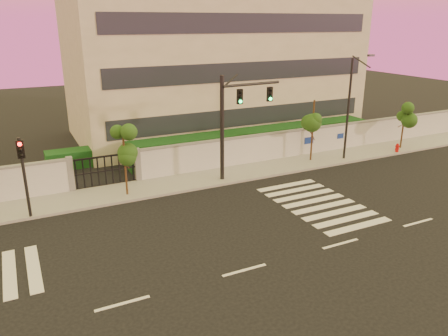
{
  "coord_description": "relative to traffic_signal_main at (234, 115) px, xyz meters",
  "views": [
    {
      "loc": [
        -7.63,
        -13.53,
        9.64
      ],
      "look_at": [
        2.04,
        6.0,
        2.29
      ],
      "focal_mm": 35.0,
      "sensor_mm": 36.0,
      "label": 1
    }
  ],
  "objects": [
    {
      "name": "street_tree_f",
      "position": [
        14.97,
        0.22,
        -1.39
      ],
      "size": [
        1.51,
        1.2,
        3.79
      ],
      "color": "#382314",
      "rests_on": "ground"
    },
    {
      "name": "street_tree_d",
      "position": [
        -6.87,
        0.14,
        -1.16
      ],
      "size": [
        1.45,
        1.15,
        4.1
      ],
      "color": "#382314",
      "rests_on": "ground"
    },
    {
      "name": "traffic_signal_secondary",
      "position": [
        -12.1,
        -0.65,
        -1.45
      ],
      "size": [
        0.33,
        0.33,
        4.3
      ],
      "rotation": [
        0.0,
        0.0,
        0.05
      ],
      "color": "black",
      "rests_on": "ground"
    },
    {
      "name": "streetlight_east",
      "position": [
        9.06,
        -0.14,
        -0.07
      ],
      "size": [
        0.45,
        1.83,
        7.61
      ],
      "color": "black",
      "rests_on": "ground"
    },
    {
      "name": "hedge_row",
      "position": [
        -3.47,
        4.94,
        -3.37
      ],
      "size": [
        41.0,
        4.25,
        1.8
      ],
      "color": "black",
      "rests_on": "ground"
    },
    {
      "name": "fire_hydrant",
      "position": [
        13.77,
        -0.54,
        -3.78
      ],
      "size": [
        0.32,
        0.31,
        0.82
      ],
      "rotation": [
        0.0,
        0.0,
        -0.42
      ],
      "color": "#BB0E0C",
      "rests_on": "ground"
    },
    {
      "name": "traffic_signal_main",
      "position": [
        0.0,
        0.0,
        0.0
      ],
      "size": [
        4.19,
        0.5,
        6.62
      ],
      "rotation": [
        0.0,
        0.0,
        0.07
      ],
      "color": "black",
      "rests_on": "ground"
    },
    {
      "name": "ground",
      "position": [
        -4.64,
        -9.8,
        -4.19
      ],
      "size": [
        120.0,
        120.0,
        0.0
      ],
      "primitive_type": "plane",
      "color": "black",
      "rests_on": "ground"
    },
    {
      "name": "street_tree_e",
      "position": [
        6.67,
        0.8,
        -0.89
      ],
      "size": [
        1.6,
        1.28,
        4.48
      ],
      "color": "#382314",
      "rests_on": "ground"
    },
    {
      "name": "road_markings",
      "position": [
        -6.22,
        -6.04,
        -4.18
      ],
      "size": [
        57.0,
        7.62,
        0.02
      ],
      "color": "silver",
      "rests_on": "ground"
    },
    {
      "name": "perimeter_wall",
      "position": [
        -4.53,
        2.2,
        -3.12
      ],
      "size": [
        60.0,
        0.36,
        2.2
      ],
      "color": "#B4B7BB",
      "rests_on": "ground"
    },
    {
      "name": "sidewalk",
      "position": [
        -4.64,
        0.7,
        -4.11
      ],
      "size": [
        60.0,
        3.0,
        0.15
      ],
      "primitive_type": "cube",
      "color": "gray",
      "rests_on": "ground"
    },
    {
      "name": "institutional_building",
      "position": [
        4.36,
        12.19,
        1.97
      ],
      "size": [
        24.4,
        12.4,
        12.25
      ],
      "color": "#B4B098",
      "rests_on": "ground"
    }
  ]
}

